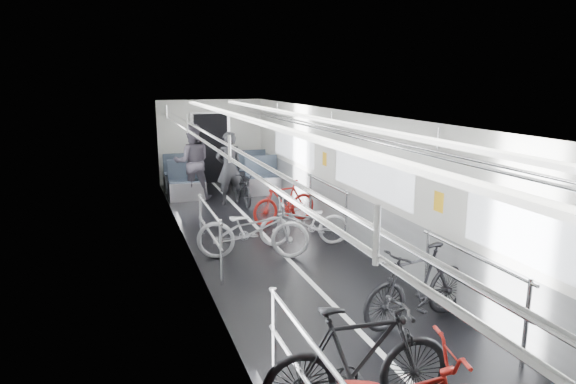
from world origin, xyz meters
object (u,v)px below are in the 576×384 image
(bike_right_far, at_px, (284,202))
(person_standing, at_px, (229,168))
(bike_right_mid, at_px, (304,223))
(bike_left_mid, at_px, (359,360))
(bike_aisle, at_px, (243,187))
(bike_left_far, at_px, (253,230))
(bike_right_near, at_px, (417,284))
(person_seated, at_px, (192,162))

(bike_right_far, bearing_deg, person_standing, -174.23)
(person_standing, bearing_deg, bike_right_mid, 94.15)
(bike_left_mid, bearing_deg, bike_aisle, -2.22)
(bike_left_far, height_order, person_standing, person_standing)
(bike_left_far, xyz_separation_m, bike_right_near, (1.32, -2.93, 0.00))
(bike_right_near, distance_m, bike_aisle, 6.79)
(bike_left_mid, bearing_deg, bike_right_near, -42.49)
(bike_right_mid, relative_size, bike_right_far, 1.09)
(bike_right_mid, height_order, bike_aisle, bike_right_mid)
(person_seated, bearing_deg, person_standing, 138.22)
(bike_right_mid, relative_size, bike_aisle, 1.06)
(bike_left_far, distance_m, person_standing, 3.98)
(bike_left_far, distance_m, person_seated, 4.74)
(bike_right_mid, distance_m, person_standing, 3.65)
(bike_right_far, height_order, bike_aisle, bike_right_far)
(bike_right_far, xyz_separation_m, bike_aisle, (-0.41, 1.94, -0.05))
(bike_left_mid, distance_m, person_seated, 9.05)
(bike_left_mid, height_order, bike_left_far, bike_left_mid)
(bike_left_mid, height_order, person_standing, person_standing)
(bike_right_mid, bearing_deg, bike_aisle, -164.00)
(bike_aisle, bearing_deg, bike_left_mid, -95.81)
(bike_left_far, distance_m, bike_right_mid, 1.12)
(bike_right_mid, height_order, person_standing, person_standing)
(bike_left_far, relative_size, bike_right_far, 1.26)
(bike_right_near, bearing_deg, bike_left_far, -166.51)
(bike_right_near, relative_size, person_seated, 0.88)
(bike_right_near, bearing_deg, person_standing, 176.35)
(person_seated, bearing_deg, bike_right_mid, 111.11)
(bike_left_mid, bearing_deg, bike_right_mid, -10.34)
(bike_left_mid, height_order, person_seated, person_seated)
(bike_right_near, bearing_deg, person_seated, -178.80)
(bike_right_near, height_order, bike_right_far, bike_right_near)
(bike_left_mid, xyz_separation_m, bike_right_mid, (1.24, 4.69, -0.11))
(bike_right_near, bearing_deg, bike_right_far, 170.82)
(person_standing, relative_size, person_seated, 0.93)
(person_seated, bearing_deg, bike_aisle, 144.57)
(bike_right_near, relative_size, bike_aisle, 1.08)
(bike_right_far, xyz_separation_m, person_seated, (-1.49, 2.82, 0.50))
(person_standing, distance_m, person_seated, 1.09)
(person_seated, bearing_deg, bike_left_far, 97.41)
(bike_aisle, bearing_deg, bike_right_near, -84.56)
(bike_left_far, height_order, bike_right_mid, bike_left_far)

